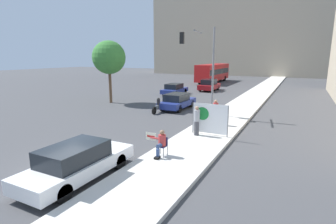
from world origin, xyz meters
TOP-DOWN VIEW (x-y plane):
  - ground_plane at (0.00, 0.00)m, footprint 160.00×160.00m
  - sidewalk_curb at (3.79, 15.00)m, footprint 3.01×90.00m
  - seated_protester at (3.06, 2.30)m, footprint 0.99×0.77m
  - jogger_on_sidewalk at (3.34, 6.03)m, footprint 0.34×0.34m
  - pedestrian_behind at (3.59, 8.80)m, footprint 0.34×0.34m
  - protest_banner at (3.98, 6.41)m, footprint 2.10×0.06m
  - traffic_light_pole at (1.67, 11.33)m, footprint 2.64×2.40m
  - parked_car_curbside at (1.21, -0.86)m, footprint 1.78×4.68m
  - car_on_road_nearest at (-1.21, 13.16)m, footprint 1.82×4.41m
  - car_on_road_midblock at (-5.18, 20.90)m, footprint 1.76×4.30m
  - car_on_road_distant at (-2.66, 26.47)m, footprint 1.86×4.41m
  - city_bus_on_road at (-5.71, 37.77)m, footprint 2.57×11.82m
  - motorcycle_on_road at (-1.93, 11.11)m, footprint 0.28×2.15m
  - street_tree_near_curb at (-8.52, 13.07)m, footprint 3.23×3.23m

SIDE VIEW (x-z plane):
  - ground_plane at x=0.00m, z-range 0.00..0.00m
  - sidewalk_curb at x=3.79m, z-range 0.00..0.17m
  - motorcycle_on_road at x=-1.93m, z-range -0.09..1.16m
  - car_on_road_midblock at x=-5.18m, z-range 0.01..1.36m
  - car_on_road_nearest at x=-1.21m, z-range 0.00..1.39m
  - parked_car_curbside at x=1.21m, z-range 0.00..1.40m
  - car_on_road_distant at x=-2.66m, z-range -0.01..1.53m
  - seated_protester at x=3.06m, z-range 0.21..1.40m
  - pedestrian_behind at x=3.59m, z-range 0.19..1.84m
  - jogger_on_sidewalk at x=3.34m, z-range 0.19..1.87m
  - protest_banner at x=3.98m, z-range 0.23..2.02m
  - city_bus_on_road at x=-5.71m, z-range 0.24..3.43m
  - street_tree_near_curb at x=-8.52m, z-range 1.40..7.49m
  - traffic_light_pole at x=1.67m, z-range 1.23..7.68m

